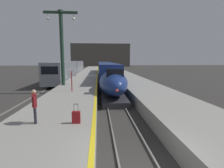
{
  "coord_description": "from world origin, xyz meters",
  "views": [
    {
      "loc": [
        -1.51,
        -5.54,
        4.16
      ],
      "look_at": [
        -0.18,
        11.34,
        1.8
      ],
      "focal_mm": 27.81,
      "sensor_mm": 36.0,
      "label": 1
    }
  ],
  "objects_px": {
    "highspeed_train_main": "(106,72)",
    "passenger_near_edge": "(35,104)",
    "rolling_suitcase": "(76,117)",
    "regional_train_adjacent": "(71,68)",
    "station_column_mid": "(62,41)",
    "departure_info_board": "(72,76)"
  },
  "relations": [
    {
      "from": "station_column_mid",
      "to": "rolling_suitcase",
      "type": "height_order",
      "value": "station_column_mid"
    },
    {
      "from": "highspeed_train_main",
      "to": "passenger_near_edge",
      "type": "xyz_separation_m",
      "value": [
        -4.64,
        -24.3,
        0.12
      ]
    },
    {
      "from": "regional_train_adjacent",
      "to": "highspeed_train_main",
      "type": "bearing_deg",
      "value": -49.13
    },
    {
      "from": "highspeed_train_main",
      "to": "passenger_near_edge",
      "type": "distance_m",
      "value": 24.74
    },
    {
      "from": "regional_train_adjacent",
      "to": "station_column_mid",
      "type": "bearing_deg",
      "value": -83.82
    },
    {
      "from": "highspeed_train_main",
      "to": "rolling_suitcase",
      "type": "distance_m",
      "value": 24.6
    },
    {
      "from": "regional_train_adjacent",
      "to": "rolling_suitcase",
      "type": "xyz_separation_m",
      "value": [
        5.47,
        -33.81,
        -0.77
      ]
    },
    {
      "from": "rolling_suitcase",
      "to": "departure_info_board",
      "type": "relative_size",
      "value": 0.46
    },
    {
      "from": "highspeed_train_main",
      "to": "departure_info_board",
      "type": "relative_size",
      "value": 18.32
    },
    {
      "from": "regional_train_adjacent",
      "to": "station_column_mid",
      "type": "relative_size",
      "value": 4.1
    },
    {
      "from": "station_column_mid",
      "to": "regional_train_adjacent",
      "type": "bearing_deg",
      "value": 96.18
    },
    {
      "from": "highspeed_train_main",
      "to": "regional_train_adjacent",
      "type": "distance_m",
      "value": 12.38
    },
    {
      "from": "highspeed_train_main",
      "to": "regional_train_adjacent",
      "type": "height_order",
      "value": "regional_train_adjacent"
    },
    {
      "from": "station_column_mid",
      "to": "passenger_near_edge",
      "type": "xyz_separation_m",
      "value": [
        1.26,
        -13.36,
        -4.4
      ]
    },
    {
      "from": "highspeed_train_main",
      "to": "passenger_near_edge",
      "type": "bearing_deg",
      "value": -100.81
    },
    {
      "from": "highspeed_train_main",
      "to": "rolling_suitcase",
      "type": "relative_size",
      "value": 39.54
    },
    {
      "from": "regional_train_adjacent",
      "to": "passenger_near_edge",
      "type": "bearing_deg",
      "value": -84.13
    },
    {
      "from": "passenger_near_edge",
      "to": "departure_info_board",
      "type": "distance_m",
      "value": 8.83
    },
    {
      "from": "passenger_near_edge",
      "to": "departure_info_board",
      "type": "xyz_separation_m",
      "value": [
        0.48,
        8.81,
        0.52
      ]
    },
    {
      "from": "rolling_suitcase",
      "to": "departure_info_board",
      "type": "bearing_deg",
      "value": 99.71
    },
    {
      "from": "station_column_mid",
      "to": "departure_info_board",
      "type": "bearing_deg",
      "value": -69.11
    },
    {
      "from": "station_column_mid",
      "to": "departure_info_board",
      "type": "height_order",
      "value": "station_column_mid"
    }
  ]
}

